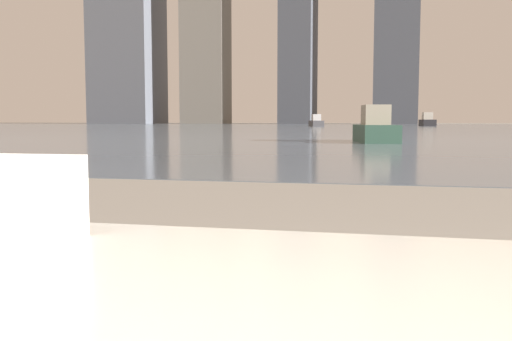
% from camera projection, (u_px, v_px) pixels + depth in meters
% --- Properties ---
extents(harbor_water, '(180.00, 110.00, 0.01)m').
position_uv_depth(harbor_water, '(376.00, 127.00, 60.58)').
color(harbor_water, slate).
rests_on(harbor_water, ground_plane).
extents(harbor_boat_1, '(2.38, 4.23, 1.50)m').
position_uv_depth(harbor_boat_1, '(316.00, 122.00, 71.55)').
color(harbor_boat_1, '#4C4C51').
rests_on(harbor_boat_1, harbor_water).
extents(harbor_boat_3, '(1.99, 4.87, 1.79)m').
position_uv_depth(harbor_boat_3, '(427.00, 121.00, 75.81)').
color(harbor_boat_3, '#2D2D33').
rests_on(harbor_boat_3, harbor_water).
extents(harbor_boat_5, '(1.76, 3.65, 1.31)m').
position_uv_depth(harbor_boat_5, '(375.00, 129.00, 20.28)').
color(harbor_boat_5, '#335647').
rests_on(harbor_boat_5, harbor_water).
extents(skyline_tower_0, '(13.51, 13.07, 52.27)m').
position_uv_depth(skyline_tower_0, '(127.00, 4.00, 124.38)').
color(skyline_tower_0, slate).
rests_on(skyline_tower_0, ground_plane).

